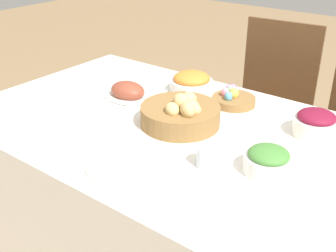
{
  "coord_description": "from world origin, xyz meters",
  "views": [
    {
      "loc": [
        0.84,
        -1.2,
        1.5
      ],
      "look_at": [
        -0.01,
        -0.08,
        0.79
      ],
      "focal_mm": 45.0,
      "sensor_mm": 36.0,
      "label": 1
    }
  ],
  "objects_px": {
    "egg_basket": "(233,98)",
    "green_salad_bowl": "(268,161)",
    "beet_salad_bowl": "(316,123)",
    "butter_dish": "(105,125)",
    "fork": "(91,152)",
    "spoon": "(164,184)",
    "bread_basket": "(181,114)",
    "carrot_bowl": "(192,82)",
    "dinner_plate": "(122,165)",
    "chair_far_center": "(268,108)",
    "ham_platter": "(128,92)",
    "knife": "(156,181)",
    "drinking_cup": "(207,157)"
  },
  "relations": [
    {
      "from": "dinner_plate",
      "to": "butter_dish",
      "type": "xyz_separation_m",
      "value": [
        -0.24,
        0.16,
        0.01
      ]
    },
    {
      "from": "carrot_bowl",
      "to": "chair_far_center",
      "type": "bearing_deg",
      "value": 69.17
    },
    {
      "from": "ham_platter",
      "to": "dinner_plate",
      "type": "bearing_deg",
      "value": -49.72
    },
    {
      "from": "chair_far_center",
      "to": "ham_platter",
      "type": "height_order",
      "value": "chair_far_center"
    },
    {
      "from": "chair_far_center",
      "to": "green_salad_bowl",
      "type": "height_order",
      "value": "chair_far_center"
    },
    {
      "from": "chair_far_center",
      "to": "bread_basket",
      "type": "height_order",
      "value": "chair_far_center"
    },
    {
      "from": "knife",
      "to": "fork",
      "type": "bearing_deg",
      "value": 177.07
    },
    {
      "from": "dinner_plate",
      "to": "fork",
      "type": "height_order",
      "value": "dinner_plate"
    },
    {
      "from": "bread_basket",
      "to": "dinner_plate",
      "type": "xyz_separation_m",
      "value": [
        0.02,
        -0.37,
        -0.04
      ]
    },
    {
      "from": "knife",
      "to": "drinking_cup",
      "type": "bearing_deg",
      "value": 63.15
    },
    {
      "from": "carrot_bowl",
      "to": "dinner_plate",
      "type": "distance_m",
      "value": 0.72
    },
    {
      "from": "green_salad_bowl",
      "to": "spoon",
      "type": "relative_size",
      "value": 0.83
    },
    {
      "from": "bread_basket",
      "to": "butter_dish",
      "type": "height_order",
      "value": "bread_basket"
    },
    {
      "from": "fork",
      "to": "chair_far_center",
      "type": "bearing_deg",
      "value": 80.4
    },
    {
      "from": "ham_platter",
      "to": "beet_salad_bowl",
      "type": "bearing_deg",
      "value": 11.19
    },
    {
      "from": "egg_basket",
      "to": "green_salad_bowl",
      "type": "xyz_separation_m",
      "value": [
        0.36,
        -0.42,
        0.02
      ]
    },
    {
      "from": "fork",
      "to": "butter_dish",
      "type": "relative_size",
      "value": 1.46
    },
    {
      "from": "carrot_bowl",
      "to": "beet_salad_bowl",
      "type": "relative_size",
      "value": 1.21
    },
    {
      "from": "spoon",
      "to": "butter_dish",
      "type": "height_order",
      "value": "butter_dish"
    },
    {
      "from": "ham_platter",
      "to": "beet_salad_bowl",
      "type": "distance_m",
      "value": 0.82
    },
    {
      "from": "egg_basket",
      "to": "spoon",
      "type": "xyz_separation_m",
      "value": [
        0.14,
        -0.68,
        -0.02
      ]
    },
    {
      "from": "green_salad_bowl",
      "to": "ham_platter",
      "type": "bearing_deg",
      "value": 166.36
    },
    {
      "from": "chair_far_center",
      "to": "green_salad_bowl",
      "type": "xyz_separation_m",
      "value": [
        0.41,
        -0.93,
        0.26
      ]
    },
    {
      "from": "bread_basket",
      "to": "spoon",
      "type": "height_order",
      "value": "bread_basket"
    },
    {
      "from": "green_salad_bowl",
      "to": "drinking_cup",
      "type": "distance_m",
      "value": 0.2
    },
    {
      "from": "green_salad_bowl",
      "to": "bread_basket",
      "type": "bearing_deg",
      "value": 165.58
    },
    {
      "from": "dinner_plate",
      "to": "spoon",
      "type": "relative_size",
      "value": 1.3
    },
    {
      "from": "egg_basket",
      "to": "dinner_plate",
      "type": "xyz_separation_m",
      "value": [
        -0.04,
        -0.68,
        -0.02
      ]
    },
    {
      "from": "bread_basket",
      "to": "knife",
      "type": "height_order",
      "value": "bread_basket"
    },
    {
      "from": "egg_basket",
      "to": "ham_platter",
      "type": "distance_m",
      "value": 0.47
    },
    {
      "from": "bread_basket",
      "to": "ham_platter",
      "type": "height_order",
      "value": "bread_basket"
    },
    {
      "from": "green_salad_bowl",
      "to": "dinner_plate",
      "type": "relative_size",
      "value": 0.64
    },
    {
      "from": "green_salad_bowl",
      "to": "spoon",
      "type": "height_order",
      "value": "green_salad_bowl"
    },
    {
      "from": "ham_platter",
      "to": "fork",
      "type": "bearing_deg",
      "value": -62.55
    },
    {
      "from": "carrot_bowl",
      "to": "ham_platter",
      "type": "bearing_deg",
      "value": -127.14
    },
    {
      "from": "spoon",
      "to": "beet_salad_bowl",
      "type": "bearing_deg",
      "value": 70.68
    },
    {
      "from": "egg_basket",
      "to": "knife",
      "type": "height_order",
      "value": "egg_basket"
    },
    {
      "from": "drinking_cup",
      "to": "bread_basket",
      "type": "bearing_deg",
      "value": 141.3
    },
    {
      "from": "chair_far_center",
      "to": "dinner_plate",
      "type": "height_order",
      "value": "chair_far_center"
    },
    {
      "from": "beet_salad_bowl",
      "to": "dinner_plate",
      "type": "xyz_separation_m",
      "value": [
        -0.43,
        -0.61,
        -0.04
      ]
    },
    {
      "from": "bread_basket",
      "to": "green_salad_bowl",
      "type": "relative_size",
      "value": 2.01
    },
    {
      "from": "fork",
      "to": "spoon",
      "type": "height_order",
      "value": "same"
    },
    {
      "from": "chair_far_center",
      "to": "spoon",
      "type": "distance_m",
      "value": 1.22
    },
    {
      "from": "egg_basket",
      "to": "dinner_plate",
      "type": "distance_m",
      "value": 0.68
    },
    {
      "from": "bread_basket",
      "to": "fork",
      "type": "xyz_separation_m",
      "value": [
        -0.12,
        -0.37,
        -0.05
      ]
    },
    {
      "from": "carrot_bowl",
      "to": "fork",
      "type": "xyz_separation_m",
      "value": [
        0.05,
        -0.69,
        -0.04
      ]
    },
    {
      "from": "carrot_bowl",
      "to": "egg_basket",
      "type": "bearing_deg",
      "value": -4.44
    },
    {
      "from": "beet_salad_bowl",
      "to": "butter_dish",
      "type": "xyz_separation_m",
      "value": [
        -0.67,
        -0.45,
        -0.03
      ]
    },
    {
      "from": "dinner_plate",
      "to": "egg_basket",
      "type": "bearing_deg",
      "value": 86.91
    },
    {
      "from": "chair_far_center",
      "to": "bread_basket",
      "type": "relative_size",
      "value": 3.15
    }
  ]
}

